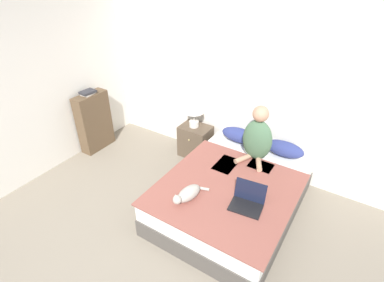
{
  "coord_description": "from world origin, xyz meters",
  "views": [
    {
      "loc": [
        1.53,
        -0.82,
        2.92
      ],
      "look_at": [
        -0.26,
        1.98,
        0.85
      ],
      "focal_mm": 28.0,
      "sensor_mm": 36.0,
      "label": 1
    }
  ],
  "objects_px": {
    "person_sitting": "(257,137)",
    "book_stack_top": "(88,93)",
    "table_lamp": "(194,108)",
    "pillow_far": "(284,149)",
    "laptop_open": "(247,201)",
    "pillow_near": "(239,135)",
    "bed": "(232,195)",
    "bookshelf": "(94,122)",
    "cat_tabby": "(188,194)",
    "nightstand": "(195,141)"
  },
  "relations": [
    {
      "from": "person_sitting",
      "to": "table_lamp",
      "type": "xyz_separation_m",
      "value": [
        -1.17,
        0.26,
        0.03
      ]
    },
    {
      "from": "pillow_near",
      "to": "bookshelf",
      "type": "relative_size",
      "value": 0.55
    },
    {
      "from": "cat_tabby",
      "to": "laptop_open",
      "type": "distance_m",
      "value": 0.68
    },
    {
      "from": "laptop_open",
      "to": "bookshelf",
      "type": "height_order",
      "value": "bookshelf"
    },
    {
      "from": "pillow_far",
      "to": "cat_tabby",
      "type": "relative_size",
      "value": 1.12
    },
    {
      "from": "pillow_far",
      "to": "book_stack_top",
      "type": "bearing_deg",
      "value": -165.87
    },
    {
      "from": "laptop_open",
      "to": "table_lamp",
      "type": "relative_size",
      "value": 0.83
    },
    {
      "from": "laptop_open",
      "to": "pillow_near",
      "type": "bearing_deg",
      "value": 112.01
    },
    {
      "from": "table_lamp",
      "to": "bed",
      "type": "bearing_deg",
      "value": -36.79
    },
    {
      "from": "laptop_open",
      "to": "nightstand",
      "type": "bearing_deg",
      "value": 133.54
    },
    {
      "from": "cat_tabby",
      "to": "nightstand",
      "type": "distance_m",
      "value": 1.69
    },
    {
      "from": "person_sitting",
      "to": "book_stack_top",
      "type": "height_order",
      "value": "person_sitting"
    },
    {
      "from": "pillow_far",
      "to": "laptop_open",
      "type": "xyz_separation_m",
      "value": [
        -0.02,
        -1.21,
        -0.05
      ]
    },
    {
      "from": "bed",
      "to": "book_stack_top",
      "type": "distance_m",
      "value": 2.81
    },
    {
      "from": "bed",
      "to": "nightstand",
      "type": "height_order",
      "value": "nightstand"
    },
    {
      "from": "table_lamp",
      "to": "bookshelf",
      "type": "height_order",
      "value": "table_lamp"
    },
    {
      "from": "table_lamp",
      "to": "book_stack_top",
      "type": "height_order",
      "value": "book_stack_top"
    },
    {
      "from": "pillow_far",
      "to": "bookshelf",
      "type": "xyz_separation_m",
      "value": [
        -3.04,
        -0.76,
        -0.11
      ]
    },
    {
      "from": "cat_tabby",
      "to": "nightstand",
      "type": "relative_size",
      "value": 0.91
    },
    {
      "from": "bed",
      "to": "book_stack_top",
      "type": "xyz_separation_m",
      "value": [
        -2.7,
        0.12,
        0.79
      ]
    },
    {
      "from": "pillow_far",
      "to": "laptop_open",
      "type": "relative_size",
      "value": 1.41
    },
    {
      "from": "pillow_far",
      "to": "table_lamp",
      "type": "relative_size",
      "value": 1.16
    },
    {
      "from": "pillow_far",
      "to": "book_stack_top",
      "type": "distance_m",
      "value": 3.17
    },
    {
      "from": "pillow_far",
      "to": "nightstand",
      "type": "distance_m",
      "value": 1.49
    },
    {
      "from": "bookshelf",
      "to": "bed",
      "type": "bearing_deg",
      "value": -2.66
    },
    {
      "from": "bed",
      "to": "pillow_near",
      "type": "distance_m",
      "value": 1.01
    },
    {
      "from": "nightstand",
      "to": "bed",
      "type": "bearing_deg",
      "value": -37.48
    },
    {
      "from": "pillow_near",
      "to": "pillow_far",
      "type": "relative_size",
      "value": 1.0
    },
    {
      "from": "table_lamp",
      "to": "book_stack_top",
      "type": "xyz_separation_m",
      "value": [
        -1.57,
        -0.73,
        0.16
      ]
    },
    {
      "from": "person_sitting",
      "to": "laptop_open",
      "type": "relative_size",
      "value": 2.03
    },
    {
      "from": "pillow_near",
      "to": "table_lamp",
      "type": "distance_m",
      "value": 0.83
    },
    {
      "from": "pillow_near",
      "to": "book_stack_top",
      "type": "distance_m",
      "value": 2.51
    },
    {
      "from": "nightstand",
      "to": "bookshelf",
      "type": "xyz_separation_m",
      "value": [
        -1.59,
        -0.72,
        0.23
      ]
    },
    {
      "from": "pillow_near",
      "to": "pillow_far",
      "type": "distance_m",
      "value": 0.7
    },
    {
      "from": "cat_tabby",
      "to": "book_stack_top",
      "type": "bearing_deg",
      "value": -95.01
    },
    {
      "from": "pillow_near",
      "to": "person_sitting",
      "type": "xyz_separation_m",
      "value": [
        0.39,
        -0.3,
        0.24
      ]
    },
    {
      "from": "pillow_far",
      "to": "table_lamp",
      "type": "distance_m",
      "value": 1.5
    },
    {
      "from": "nightstand",
      "to": "book_stack_top",
      "type": "relative_size",
      "value": 2.2
    },
    {
      "from": "pillow_near",
      "to": "laptop_open",
      "type": "height_order",
      "value": "laptop_open"
    },
    {
      "from": "pillow_near",
      "to": "person_sitting",
      "type": "bearing_deg",
      "value": -37.38
    },
    {
      "from": "laptop_open",
      "to": "book_stack_top",
      "type": "bearing_deg",
      "value": 164.6
    },
    {
      "from": "pillow_far",
      "to": "book_stack_top",
      "type": "xyz_separation_m",
      "value": [
        -3.05,
        -0.77,
        0.43
      ]
    },
    {
      "from": "pillow_far",
      "to": "laptop_open",
      "type": "distance_m",
      "value": 1.21
    },
    {
      "from": "bed",
      "to": "laptop_open",
      "type": "bearing_deg",
      "value": -45.2
    },
    {
      "from": "pillow_far",
      "to": "cat_tabby",
      "type": "height_order",
      "value": "pillow_far"
    },
    {
      "from": "pillow_near",
      "to": "nightstand",
      "type": "xyz_separation_m",
      "value": [
        -0.75,
        -0.04,
        -0.34
      ]
    },
    {
      "from": "cat_tabby",
      "to": "bookshelf",
      "type": "xyz_separation_m",
      "value": [
        -2.4,
        0.74,
        -0.08
      ]
    },
    {
      "from": "bookshelf",
      "to": "book_stack_top",
      "type": "distance_m",
      "value": 0.54
    },
    {
      "from": "person_sitting",
      "to": "pillow_far",
      "type": "bearing_deg",
      "value": 43.76
    },
    {
      "from": "laptop_open",
      "to": "book_stack_top",
      "type": "height_order",
      "value": "book_stack_top"
    }
  ]
}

